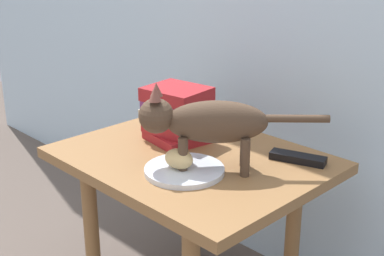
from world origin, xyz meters
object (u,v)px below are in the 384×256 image
cat (205,122)px  book_stack (176,114)px  candle_jar (186,112)px  bread_roll (179,159)px  tv_remote (298,158)px  plate (184,170)px  side_table (192,180)px

cat → book_stack: 0.24m
cat → candle_jar: 0.39m
bread_roll → tv_remote: (0.17, 0.28, -0.03)m
candle_jar → plate: bearing=-44.6°
candle_jar → tv_remote: bearing=-0.6°
side_table → cat: cat is taller
plate → candle_jar: size_ratio=2.44×
side_table → plate: (0.07, -0.10, 0.08)m
plate → candle_jar: bearing=135.4°
bread_roll → cat: (0.03, 0.06, 0.09)m
book_stack → tv_remote: size_ratio=1.25×
tv_remote → candle_jar: bearing=161.0°
cat → book_stack: bearing=155.1°
bread_roll → book_stack: 0.24m
side_table → bread_roll: size_ratio=8.87×
plate → cat: cat is taller
cat → tv_remote: bearing=57.9°
tv_remote → bread_roll: bearing=-140.2°
tv_remote → cat: bearing=-140.6°
side_table → candle_jar: size_ratio=8.35×
side_table → plate: plate is taller
tv_remote → book_stack: bearing=-179.3°
candle_jar → tv_remote: candle_jar is taller
plate → cat: bearing=63.7°
plate → book_stack: bearing=141.8°
side_table → book_stack: size_ratio=3.78×
bread_roll → book_stack: (-0.18, 0.16, 0.04)m
side_table → cat: size_ratio=1.96×
book_stack → candle_jar: 0.16m
bread_roll → book_stack: book_stack is taller
side_table → book_stack: 0.20m
side_table → cat: 0.23m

